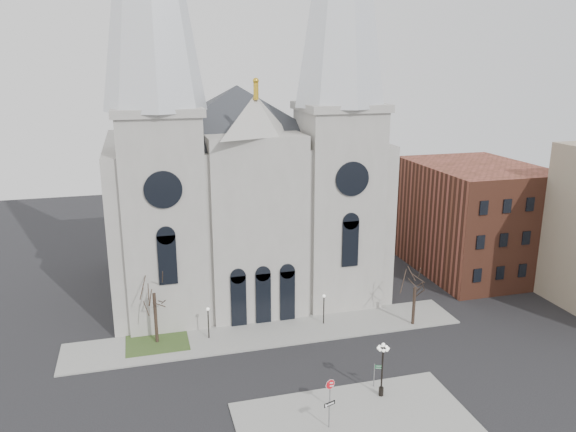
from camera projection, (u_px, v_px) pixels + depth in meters
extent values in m
plane|color=black|center=(300.00, 394.00, 46.54)|extent=(160.00, 160.00, 0.00)
cube|color=gray|center=(356.00, 423.00, 42.64)|extent=(18.00, 10.00, 0.14)
cube|color=gray|center=(269.00, 333.00, 56.75)|extent=(40.00, 6.00, 0.14)
cube|color=#2D431C|center=(157.00, 342.00, 54.87)|extent=(6.00, 5.00, 0.18)
cube|color=#9C9891|center=(240.00, 211.00, 68.32)|extent=(30.00, 24.00, 18.00)
pyramid|color=#2D3035|center=(237.00, 85.00, 64.33)|extent=(33.00, 26.40, 6.00)
cube|color=#9C9891|center=(163.00, 219.00, 57.46)|extent=(8.00, 8.00, 22.00)
cylinder|color=black|center=(163.00, 190.00, 52.63)|extent=(3.60, 0.30, 3.60)
cube|color=#9C9891|center=(338.00, 207.00, 62.30)|extent=(8.00, 8.00, 22.00)
cylinder|color=black|center=(352.00, 179.00, 57.47)|extent=(3.60, 0.30, 3.60)
cube|color=#9C9891|center=(257.00, 228.00, 58.82)|extent=(10.00, 5.00, 19.50)
pyramid|color=#9C9891|center=(255.00, 115.00, 55.70)|extent=(11.00, 5.00, 4.00)
cube|color=brown|center=(473.00, 218.00, 72.77)|extent=(14.00, 18.00, 14.00)
cylinder|color=black|center=(156.00, 319.00, 54.20)|extent=(0.32, 0.32, 5.25)
cylinder|color=black|center=(414.00, 306.00, 58.17)|extent=(0.32, 0.32, 4.20)
cylinder|color=black|center=(208.00, 324.00, 55.27)|extent=(0.12, 0.12, 3.00)
sphere|color=white|center=(208.00, 309.00, 54.84)|extent=(0.32, 0.32, 0.32)
cylinder|color=black|center=(324.00, 310.00, 58.32)|extent=(0.12, 0.12, 3.00)
sphere|color=white|center=(324.00, 296.00, 57.90)|extent=(0.32, 0.32, 0.32)
cylinder|color=slate|center=(330.00, 393.00, 44.28)|extent=(0.09, 0.09, 2.36)
cylinder|color=red|center=(330.00, 384.00, 44.06)|extent=(0.82, 0.14, 0.82)
cylinder|color=white|center=(330.00, 384.00, 44.06)|extent=(0.88, 0.12, 0.88)
cube|color=white|center=(330.00, 383.00, 44.03)|extent=(0.45, 0.07, 0.10)
cube|color=white|center=(330.00, 386.00, 44.10)|extent=(0.51, 0.08, 0.10)
cylinder|color=black|center=(382.00, 373.00, 45.51)|extent=(0.15, 0.15, 4.20)
cylinder|color=black|center=(381.00, 391.00, 45.98)|extent=(0.40, 0.40, 0.73)
sphere|color=white|center=(383.00, 345.00, 44.85)|extent=(0.29, 0.29, 0.29)
cylinder|color=slate|center=(329.00, 414.00, 41.76)|extent=(0.10, 0.10, 2.27)
cube|color=black|center=(329.00, 404.00, 41.53)|extent=(0.96, 0.35, 0.32)
cylinder|color=slate|center=(374.00, 375.00, 47.06)|extent=(0.09, 0.09, 2.10)
cube|color=#0B5327|center=(379.00, 366.00, 46.80)|extent=(0.57, 0.22, 0.14)
cube|color=#0B5327|center=(378.00, 368.00, 46.85)|extent=(0.57, 0.22, 0.14)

